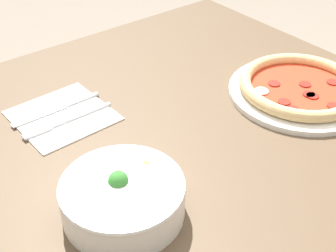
{
  "coord_description": "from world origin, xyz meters",
  "views": [
    {
      "loc": [
        -0.51,
        0.46,
        1.28
      ],
      "look_at": [
        0.06,
        0.01,
        0.75
      ],
      "focal_mm": 50.0,
      "sensor_mm": 36.0,
      "label": 1
    }
  ],
  "objects_px": {
    "pizza": "(300,88)",
    "fork": "(70,120)",
    "knife": "(61,108)",
    "bowl": "(123,196)"
  },
  "relations": [
    {
      "from": "fork",
      "to": "knife",
      "type": "xyz_separation_m",
      "value": [
        0.05,
        -0.01,
        -0.0
      ]
    },
    {
      "from": "fork",
      "to": "bowl",
      "type": "bearing_deg",
      "value": 79.63
    },
    {
      "from": "bowl",
      "to": "fork",
      "type": "bearing_deg",
      "value": -10.59
    },
    {
      "from": "pizza",
      "to": "bowl",
      "type": "xyz_separation_m",
      "value": [
        -0.05,
        0.49,
        0.02
      ]
    },
    {
      "from": "pizza",
      "to": "bowl",
      "type": "bearing_deg",
      "value": 96.16
    },
    {
      "from": "knife",
      "to": "pizza",
      "type": "bearing_deg",
      "value": 148.56
    },
    {
      "from": "bowl",
      "to": "knife",
      "type": "xyz_separation_m",
      "value": [
        0.32,
        -0.06,
        -0.03
      ]
    },
    {
      "from": "pizza",
      "to": "fork",
      "type": "distance_m",
      "value": 0.49
    },
    {
      "from": "pizza",
      "to": "fork",
      "type": "bearing_deg",
      "value": 63.68
    },
    {
      "from": "pizza",
      "to": "fork",
      "type": "xyz_separation_m",
      "value": [
        0.22,
        0.44,
        -0.01
      ]
    }
  ]
}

